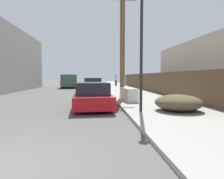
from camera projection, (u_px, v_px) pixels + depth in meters
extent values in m
cube|color=gray|center=(119.00, 87.00, 26.93)|extent=(4.20, 63.00, 0.12)
cube|color=silver|center=(129.00, 95.00, 11.45)|extent=(0.83, 1.67, 0.73)
cube|color=white|center=(129.00, 88.00, 11.43)|extent=(0.79, 1.60, 0.03)
cube|color=#333335|center=(129.00, 87.00, 11.94)|extent=(0.06, 0.20, 0.02)
cube|color=gray|center=(127.00, 88.00, 11.67)|extent=(0.62, 0.16, 0.01)
cube|color=gray|center=(130.00, 88.00, 11.19)|extent=(0.62, 0.16, 0.01)
cube|color=red|center=(92.00, 99.00, 9.89)|extent=(1.97, 4.33, 0.55)
cube|color=black|center=(92.00, 88.00, 9.47)|extent=(1.60, 2.11, 0.55)
cube|color=#B21414|center=(94.00, 103.00, 7.77)|extent=(1.36, 0.10, 0.19)
cylinder|color=black|center=(77.00, 98.00, 11.08)|extent=(0.23, 0.66, 0.65)
cylinder|color=black|center=(104.00, 98.00, 11.30)|extent=(0.23, 0.66, 0.65)
cylinder|color=black|center=(76.00, 105.00, 8.49)|extent=(0.23, 0.66, 0.65)
cylinder|color=black|center=(111.00, 104.00, 8.71)|extent=(0.23, 0.66, 0.65)
cube|color=silver|center=(93.00, 87.00, 19.37)|extent=(1.86, 4.43, 0.71)
cube|color=black|center=(93.00, 81.00, 19.16)|extent=(1.58, 2.49, 0.56)
cube|color=#B21414|center=(93.00, 87.00, 17.16)|extent=(1.41, 0.05, 0.25)
cylinder|color=black|center=(85.00, 88.00, 20.66)|extent=(0.21, 0.61, 0.61)
cylinder|color=black|center=(100.00, 88.00, 20.82)|extent=(0.21, 0.61, 0.61)
cylinder|color=black|center=(84.00, 90.00, 17.95)|extent=(0.21, 0.61, 0.61)
cylinder|color=black|center=(102.00, 90.00, 18.11)|extent=(0.21, 0.61, 0.61)
cube|color=#385647|center=(70.00, 83.00, 27.77)|extent=(2.57, 5.99, 0.86)
cube|color=#385647|center=(69.00, 77.00, 26.14)|extent=(2.17, 2.78, 0.73)
cube|color=black|center=(69.00, 77.00, 26.14)|extent=(2.21, 2.73, 0.40)
cylinder|color=black|center=(76.00, 85.00, 26.16)|extent=(0.33, 0.82, 0.80)
cylinder|color=black|center=(62.00, 85.00, 25.85)|extent=(0.33, 0.82, 0.80)
cylinder|color=black|center=(76.00, 84.00, 29.71)|extent=(0.33, 0.82, 0.80)
cylinder|color=black|center=(64.00, 84.00, 29.41)|extent=(0.33, 0.82, 0.80)
cylinder|color=brown|center=(122.00, 44.00, 13.21)|extent=(0.33, 0.33, 7.20)
cylinder|color=#232326|center=(141.00, 52.00, 7.94)|extent=(0.12, 0.12, 4.80)
ellipsoid|color=brown|center=(178.00, 103.00, 8.26)|extent=(1.91, 1.95, 0.67)
cube|color=brown|center=(151.00, 82.00, 18.64)|extent=(0.08, 30.03, 1.73)
cube|color=beige|center=(219.00, 69.00, 16.70)|extent=(6.00, 12.06, 4.36)
cylinder|color=#282D42|center=(116.00, 83.00, 31.26)|extent=(0.28, 0.28, 0.86)
cylinder|color=beige|center=(116.00, 78.00, 31.21)|extent=(0.34, 0.34, 0.68)
sphere|color=#DBB293|center=(116.00, 75.00, 31.18)|extent=(0.26, 0.26, 0.26)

